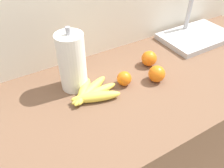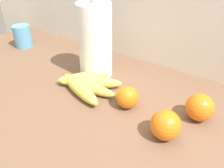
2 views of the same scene
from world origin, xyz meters
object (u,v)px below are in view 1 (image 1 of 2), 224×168
at_px(orange_back_left, 124,79).
at_px(paper_towel_roll, 72,62).
at_px(banana_bunch, 91,93).
at_px(orange_right, 157,74).
at_px(sink_basin, 196,36).
at_px(orange_center, 149,59).

distance_m(orange_back_left, paper_towel_roll, 0.23).
xyz_separation_m(banana_bunch, paper_towel_roll, (-0.03, 0.10, 0.10)).
bearing_deg(orange_right, paper_towel_roll, 155.44).
bearing_deg(sink_basin, orange_center, -169.68).
bearing_deg(orange_right, banana_bunch, 170.25).
relative_size(orange_back_left, orange_center, 0.87).
xyz_separation_m(banana_bunch, orange_back_left, (0.16, -0.00, 0.01)).
relative_size(orange_center, paper_towel_roll, 0.27).
xyz_separation_m(orange_back_left, sink_basin, (0.58, 0.14, -0.01)).
bearing_deg(banana_bunch, orange_right, -9.75).
height_order(banana_bunch, orange_right, orange_right).
relative_size(paper_towel_roll, sink_basin, 0.70).
relative_size(banana_bunch, sink_basin, 0.54).
xyz_separation_m(orange_back_left, orange_center, (0.18, 0.06, 0.00)).
xyz_separation_m(banana_bunch, orange_center, (0.34, 0.06, 0.02)).
bearing_deg(orange_center, paper_towel_roll, 174.66).
relative_size(orange_center, sink_basin, 0.19).
xyz_separation_m(paper_towel_roll, sink_basin, (0.77, 0.04, -0.11)).
bearing_deg(sink_basin, banana_bunch, -169.58).
bearing_deg(sink_basin, orange_back_left, -166.75).
bearing_deg(sink_basin, orange_right, -157.08).
relative_size(orange_right, sink_basin, 0.19).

